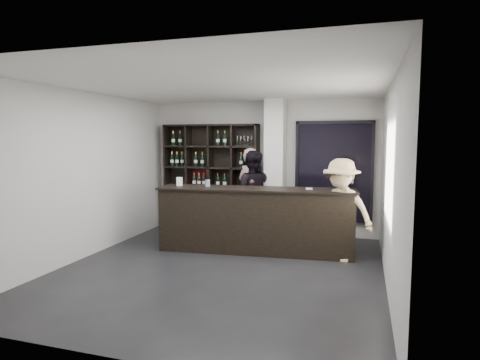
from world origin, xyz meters
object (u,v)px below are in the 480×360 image
(customer, at_px, (341,210))
(taster_black, at_px, (252,194))
(wine_shelf, at_px, (211,178))
(taster_pink, at_px, (251,192))
(tasting_counter, at_px, (255,220))

(customer, bearing_deg, taster_black, 168.32)
(wine_shelf, distance_m, taster_black, 1.13)
(taster_pink, bearing_deg, wine_shelf, 12.24)
(tasting_counter, xyz_separation_m, taster_black, (-0.37, 1.09, 0.32))
(wine_shelf, bearing_deg, customer, -27.18)
(wine_shelf, height_order, tasting_counter, wine_shelf)
(wine_shelf, relative_size, taster_black, 1.31)
(taster_pink, bearing_deg, customer, 166.92)
(tasting_counter, xyz_separation_m, taster_pink, (-0.42, 1.25, 0.35))
(taster_black, bearing_deg, tasting_counter, 99.19)
(wine_shelf, xyz_separation_m, tasting_counter, (1.42, -1.41, -0.61))
(taster_black, distance_m, customer, 2.24)
(taster_pink, xyz_separation_m, taster_black, (0.05, -0.16, -0.02))
(wine_shelf, relative_size, tasting_counter, 0.67)
(wine_shelf, distance_m, taster_pink, 1.05)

